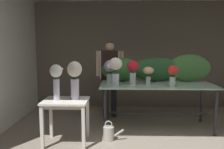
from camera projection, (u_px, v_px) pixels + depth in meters
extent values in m
plane|color=gray|center=(139.00, 127.00, 4.70)|extent=(7.32, 7.32, 0.00)
cube|color=#706656|center=(134.00, 55.00, 6.19)|extent=(5.17, 0.12, 2.69)
cube|color=silver|center=(5.00, 59.00, 4.61)|extent=(0.12, 3.45, 2.69)
cube|color=#B5D7C0|center=(157.00, 85.00, 4.58)|extent=(2.16, 0.96, 0.02)
cylinder|color=#2D2D33|center=(105.00, 112.00, 4.29)|extent=(0.05, 0.05, 0.84)
sphere|color=#2D2D33|center=(105.00, 133.00, 4.34)|extent=(0.07, 0.07, 0.07)
cylinder|color=#2D2D33|center=(216.00, 113.00, 4.23)|extent=(0.05, 0.05, 0.84)
sphere|color=#2D2D33|center=(215.00, 134.00, 4.28)|extent=(0.07, 0.07, 0.07)
cylinder|color=#2D2D33|center=(107.00, 102.00, 5.04)|extent=(0.05, 0.05, 0.84)
sphere|color=#2D2D33|center=(107.00, 120.00, 5.09)|extent=(0.07, 0.07, 0.07)
cylinder|color=#2D2D33|center=(201.00, 102.00, 4.99)|extent=(0.05, 0.05, 0.84)
sphere|color=#2D2D33|center=(200.00, 121.00, 5.03)|extent=(0.07, 0.07, 0.07)
cylinder|color=#2D2D33|center=(157.00, 113.00, 4.65)|extent=(1.96, 0.03, 0.03)
cube|color=silver|center=(66.00, 101.00, 3.88)|extent=(0.72, 0.58, 0.03)
cube|color=silver|center=(66.00, 104.00, 3.89)|extent=(0.66, 0.52, 0.06)
cube|color=silver|center=(42.00, 128.00, 3.69)|extent=(0.05, 0.05, 0.70)
cube|color=silver|center=(83.00, 128.00, 3.67)|extent=(0.05, 0.05, 0.70)
cube|color=silver|center=(51.00, 118.00, 4.18)|extent=(0.05, 0.05, 0.70)
cube|color=silver|center=(88.00, 118.00, 4.16)|extent=(0.05, 0.05, 0.70)
cylinder|color=#232328|center=(106.00, 98.00, 5.35)|extent=(0.12, 0.12, 0.88)
cylinder|color=#232328|center=(114.00, 98.00, 5.34)|extent=(0.12, 0.12, 0.88)
cube|color=silver|center=(110.00, 65.00, 5.25)|extent=(0.42, 0.22, 0.60)
cube|color=black|center=(110.00, 67.00, 5.14)|extent=(0.36, 0.02, 0.72)
cylinder|color=#D8AD8E|center=(98.00, 64.00, 5.26)|extent=(0.09, 0.09, 0.55)
cylinder|color=#D8AD8E|center=(122.00, 64.00, 5.24)|extent=(0.09, 0.09, 0.55)
sphere|color=#D8AD8E|center=(110.00, 47.00, 5.20)|extent=(0.20, 0.20, 0.20)
ellipsoid|color=black|center=(110.00, 44.00, 5.22)|extent=(0.15, 0.15, 0.09)
ellipsoid|color=#387033|center=(121.00, 70.00, 4.93)|extent=(0.78, 0.30, 0.49)
ellipsoid|color=#28562D|center=(156.00, 69.00, 4.91)|extent=(1.04, 0.27, 0.49)
ellipsoid|color=#477F3D|center=(189.00, 68.00, 4.88)|extent=(0.86, 0.23, 0.56)
cylinder|color=silver|center=(148.00, 80.00, 4.57)|extent=(0.09, 0.09, 0.15)
cylinder|color=#9EBCB2|center=(148.00, 83.00, 4.58)|extent=(0.08, 0.08, 0.06)
cylinder|color=#477F3D|center=(149.00, 78.00, 4.56)|extent=(0.01, 0.01, 0.21)
cylinder|color=#477F3D|center=(148.00, 78.00, 4.59)|extent=(0.01, 0.01, 0.21)
cylinder|color=#477F3D|center=(147.00, 78.00, 4.57)|extent=(0.01, 0.01, 0.21)
cylinder|color=#477F3D|center=(148.00, 78.00, 4.55)|extent=(0.01, 0.01, 0.21)
ellipsoid|color=#F4B78E|center=(148.00, 70.00, 4.55)|extent=(0.21, 0.21, 0.14)
sphere|color=#F4B78E|center=(145.00, 71.00, 4.56)|extent=(0.06, 0.06, 0.06)
sphere|color=#F4B78E|center=(153.00, 71.00, 4.53)|extent=(0.05, 0.05, 0.05)
cylinder|color=silver|center=(116.00, 80.00, 4.33)|extent=(0.13, 0.13, 0.23)
cylinder|color=#9EBCB2|center=(116.00, 84.00, 4.34)|extent=(0.12, 0.12, 0.10)
cylinder|color=#2D6028|center=(117.00, 77.00, 4.32)|extent=(0.01, 0.01, 0.34)
cylinder|color=#2D6028|center=(115.00, 77.00, 4.34)|extent=(0.01, 0.01, 0.34)
cylinder|color=#2D6028|center=(114.00, 77.00, 4.31)|extent=(0.01, 0.01, 0.34)
ellipsoid|color=white|center=(116.00, 64.00, 4.30)|extent=(0.24, 0.24, 0.22)
sphere|color=white|center=(110.00, 66.00, 4.29)|extent=(0.10, 0.10, 0.10)
cylinder|color=silver|center=(172.00, 82.00, 4.31)|extent=(0.11, 0.11, 0.18)
cylinder|color=#9EBCB2|center=(172.00, 85.00, 4.31)|extent=(0.10, 0.10, 0.07)
cylinder|color=#28562D|center=(174.00, 80.00, 4.30)|extent=(0.01, 0.01, 0.24)
cylinder|color=#28562D|center=(172.00, 79.00, 4.32)|extent=(0.01, 0.01, 0.24)
cylinder|color=#28562D|center=(171.00, 80.00, 4.31)|extent=(0.01, 0.01, 0.24)
cylinder|color=#28562D|center=(173.00, 80.00, 4.28)|extent=(0.01, 0.01, 0.24)
ellipsoid|color=red|center=(173.00, 70.00, 4.28)|extent=(0.19, 0.19, 0.17)
sphere|color=red|center=(169.00, 71.00, 4.29)|extent=(0.07, 0.07, 0.07)
sphere|color=red|center=(175.00, 70.00, 4.28)|extent=(0.06, 0.06, 0.06)
ellipsoid|color=#477F3D|center=(175.00, 76.00, 4.25)|extent=(0.06, 0.11, 0.03)
cylinder|color=silver|center=(109.00, 79.00, 4.70)|extent=(0.11, 0.11, 0.18)
cylinder|color=#9EBCB2|center=(109.00, 81.00, 4.71)|extent=(0.10, 0.10, 0.08)
cylinder|color=#387033|center=(110.00, 76.00, 4.69)|extent=(0.01, 0.01, 0.26)
cylinder|color=#387033|center=(109.00, 76.00, 4.71)|extent=(0.01, 0.01, 0.26)
cylinder|color=#387033|center=(108.00, 76.00, 4.70)|extent=(0.01, 0.01, 0.26)
cylinder|color=#387033|center=(110.00, 76.00, 4.68)|extent=(0.01, 0.01, 0.26)
ellipsoid|color=#B28ED1|center=(109.00, 66.00, 4.67)|extent=(0.20, 0.20, 0.23)
sphere|color=#B28ED1|center=(106.00, 67.00, 4.68)|extent=(0.06, 0.06, 0.06)
sphere|color=#B28ED1|center=(114.00, 65.00, 4.69)|extent=(0.07, 0.07, 0.07)
ellipsoid|color=#2D6028|center=(111.00, 73.00, 4.70)|extent=(0.09, 0.10, 0.03)
cylinder|color=silver|center=(133.00, 79.00, 4.49)|extent=(0.11, 0.11, 0.23)
cylinder|color=#9EBCB2|center=(133.00, 82.00, 4.50)|extent=(0.10, 0.10, 0.10)
cylinder|color=#2D6028|center=(134.00, 77.00, 4.49)|extent=(0.01, 0.01, 0.28)
cylinder|color=#2D6028|center=(133.00, 77.00, 4.50)|extent=(0.01, 0.01, 0.28)
cylinder|color=#2D6028|center=(131.00, 77.00, 4.48)|extent=(0.01, 0.01, 0.28)
cylinder|color=#2D6028|center=(133.00, 77.00, 4.47)|extent=(0.01, 0.01, 0.28)
ellipsoid|color=red|center=(133.00, 66.00, 4.46)|extent=(0.22, 0.22, 0.20)
cylinder|color=silver|center=(57.00, 89.00, 3.86)|extent=(0.10, 0.10, 0.34)
cylinder|color=#9EBCB2|center=(57.00, 95.00, 3.87)|extent=(0.09, 0.09, 0.14)
cylinder|color=#28562D|center=(58.00, 87.00, 3.86)|extent=(0.01, 0.01, 0.40)
cylinder|color=#28562D|center=(56.00, 87.00, 3.87)|extent=(0.01, 0.01, 0.40)
cylinder|color=#28562D|center=(56.00, 87.00, 3.85)|extent=(0.01, 0.01, 0.40)
ellipsoid|color=white|center=(56.00, 71.00, 3.82)|extent=(0.20, 0.20, 0.21)
sphere|color=white|center=(52.00, 73.00, 3.80)|extent=(0.06, 0.06, 0.06)
sphere|color=white|center=(61.00, 69.00, 3.84)|extent=(0.05, 0.05, 0.05)
ellipsoid|color=#28562D|center=(58.00, 78.00, 3.84)|extent=(0.08, 0.11, 0.03)
cylinder|color=silver|center=(75.00, 89.00, 3.91)|extent=(0.14, 0.14, 0.34)
cylinder|color=#9EBCB2|center=(75.00, 95.00, 3.92)|extent=(0.12, 0.12, 0.14)
cylinder|color=#2D6028|center=(76.00, 86.00, 3.91)|extent=(0.01, 0.01, 0.41)
cylinder|color=#2D6028|center=(75.00, 86.00, 3.93)|extent=(0.01, 0.01, 0.41)
cylinder|color=#2D6028|center=(74.00, 87.00, 3.87)|extent=(0.01, 0.01, 0.41)
ellipsoid|color=silver|center=(75.00, 69.00, 3.87)|extent=(0.24, 0.24, 0.25)
ellipsoid|color=#477F3D|center=(73.00, 77.00, 3.92)|extent=(0.11, 0.08, 0.03)
cylinder|color=#B7B2A8|center=(109.00, 134.00, 4.05)|extent=(0.18, 0.18, 0.24)
cylinder|color=#B7B2A8|center=(119.00, 133.00, 4.05)|extent=(0.18, 0.04, 0.14)
torus|color=#B7B2A8|center=(109.00, 124.00, 4.03)|extent=(0.13, 0.02, 0.13)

